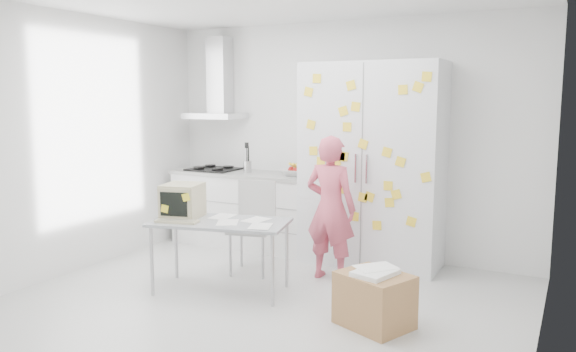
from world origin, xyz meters
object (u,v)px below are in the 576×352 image
at_px(person, 331,208).
at_px(chair, 254,221).
at_px(desk, 196,210).
at_px(cardboard_box, 374,299).

distance_m(person, chair, 0.86).
distance_m(desk, chair, 0.79).
relative_size(chair, cardboard_box, 1.43).
bearing_deg(cardboard_box, person, 130.15).
bearing_deg(person, chair, 10.99).
bearing_deg(desk, person, 25.66).
bearing_deg(cardboard_box, chair, 153.14).
xyz_separation_m(person, chair, (-0.83, -0.12, -0.19)).
relative_size(desk, cardboard_box, 2.06).
xyz_separation_m(person, cardboard_box, (0.79, -0.94, -0.50)).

